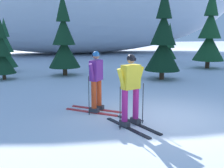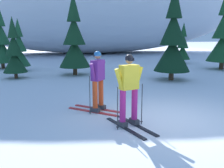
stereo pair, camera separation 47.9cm
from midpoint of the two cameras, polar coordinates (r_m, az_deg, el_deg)
name	(u,v)px [view 2 (the right image)]	position (r m, az deg, el deg)	size (l,w,h in m)	color
ground_plane	(174,120)	(6.90, 16.15, -8.08)	(120.00, 120.00, 0.00)	white
skier_yellow_jacket	(129,89)	(6.00, 6.27, -1.13)	(0.89, 1.68, 1.79)	black
skier_purple_jacket	(98,80)	(7.15, -1.44, 0.87)	(1.53, 1.46, 1.79)	red
pine_tree_far_left	(1,42)	(17.75, -23.67, 8.95)	(1.63, 1.63, 4.21)	#47301E
pine_tree_left	(19,49)	(16.12, -19.90, 7.56)	(1.24, 1.24, 3.21)	#47301E
pine_tree_center_left	(14,53)	(13.53, -20.80, 6.77)	(1.22, 1.22, 3.15)	#47301E
pine_tree_center	(74,41)	(13.87, -7.76, 9.80)	(1.73, 1.73, 4.48)	#47301E
pine_tree_center_right	(173,41)	(12.56, 15.01, 9.58)	(1.78, 1.78, 4.60)	#47301E
pine_tree_right	(183,46)	(20.24, 16.77, 8.35)	(1.22, 1.22, 3.15)	#47301E
pine_tree_far_right	(224,35)	(17.61, 25.31, 10.22)	(2.03, 2.03, 5.26)	#47301E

